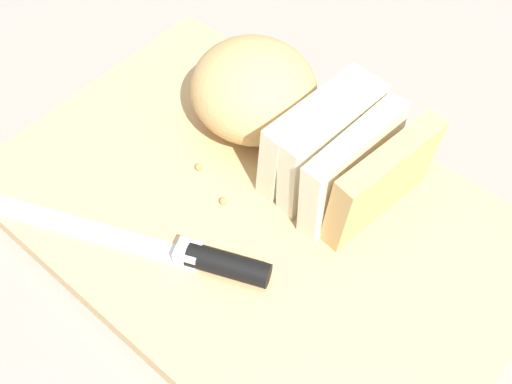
{
  "coord_description": "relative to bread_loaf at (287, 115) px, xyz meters",
  "views": [
    {
      "loc": [
        0.21,
        -0.23,
        0.48
      ],
      "look_at": [
        0.0,
        0.0,
        0.05
      ],
      "focal_mm": 43.84,
      "sensor_mm": 36.0,
      "label": 1
    }
  ],
  "objects": [
    {
      "name": "crumb_near_loaf",
      "position": [
        0.0,
        -0.09,
        -0.04
      ],
      "size": [
        0.01,
        0.01,
        0.01
      ],
      "primitive_type": "sphere",
      "color": "tan",
      "rests_on": "cutting_board"
    },
    {
      "name": "crumb_stray_left",
      "position": [
        0.02,
        -0.15,
        -0.04
      ],
      "size": [
        0.01,
        0.01,
        0.01
      ],
      "primitive_type": "sphere",
      "color": "tan",
      "rests_on": "cutting_board"
    },
    {
      "name": "crumb_near_knife",
      "position": [
        -0.04,
        -0.08,
        -0.04
      ],
      "size": [
        0.01,
        0.01,
        0.01
      ],
      "primitive_type": "sphere",
      "color": "tan",
      "rests_on": "cutting_board"
    },
    {
      "name": "crumb_stray_right",
      "position": [
        -0.0,
        -0.03,
        -0.04
      ],
      "size": [
        0.01,
        0.01,
        0.01
      ],
      "primitive_type": "sphere",
      "color": "tan",
      "rests_on": "cutting_board"
    },
    {
      "name": "ground_plane",
      "position": [
        0.03,
        -0.08,
        -0.07
      ],
      "size": [
        3.0,
        3.0,
        0.0
      ],
      "primitive_type": "plane",
      "color": "gray"
    },
    {
      "name": "bread_loaf",
      "position": [
        0.0,
        0.0,
        0.0
      ],
      "size": [
        0.23,
        0.13,
        0.09
      ],
      "rotation": [
        0.0,
        0.0,
        -0.06
      ],
      "color": "tan",
      "rests_on": "cutting_board"
    },
    {
      "name": "cutting_board",
      "position": [
        0.03,
        -0.08,
        -0.05
      ],
      "size": [
        0.48,
        0.32,
        0.02
      ],
      "primitive_type": "cube",
      "rotation": [
        0.0,
        0.0,
        0.02
      ],
      "color": "tan",
      "rests_on": "ground_plane"
    },
    {
      "name": "bread_knife",
      "position": [
        0.01,
        -0.15,
        -0.03
      ],
      "size": [
        0.28,
        0.14,
        0.02
      ],
      "rotation": [
        0.0,
        0.0,
        3.57
      ],
      "color": "silver",
      "rests_on": "cutting_board"
    }
  ]
}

